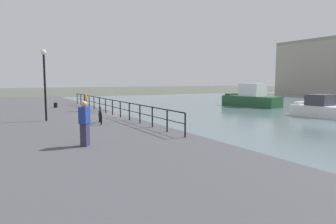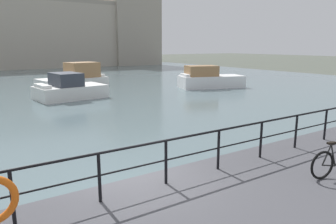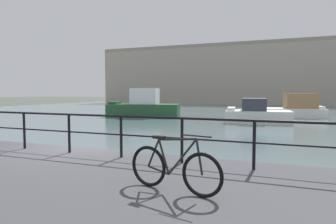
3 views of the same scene
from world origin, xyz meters
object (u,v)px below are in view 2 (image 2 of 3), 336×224
at_px(harbor_building, 11,33).
at_px(moored_blue_motorboat, 69,89).
at_px(moored_red_daysailer, 77,77).
at_px(moored_cabin_cruiser, 209,79).

relative_size(harbor_building, moored_blue_motorboat, 12.43).
relative_size(moored_blue_motorboat, moored_red_daysailer, 0.77).
bearing_deg(moored_cabin_cruiser, harbor_building, -56.81).
bearing_deg(moored_red_daysailer, harbor_building, 82.85).
bearing_deg(harbor_building, moored_red_daysailer, -88.19).
distance_m(harbor_building, moored_cabin_cruiser, 43.30).
xyz_separation_m(moored_blue_motorboat, moored_cabin_cruiser, (13.33, -0.84, 0.08)).
height_order(harbor_building, moored_cabin_cruiser, harbor_building).
bearing_deg(moored_blue_motorboat, harbor_building, -99.33).
distance_m(harbor_building, moored_blue_motorboat, 40.96).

